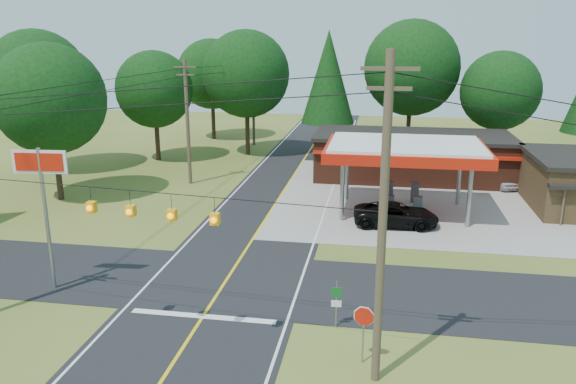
% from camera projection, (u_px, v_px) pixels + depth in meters
% --- Properties ---
extents(ground, '(120.00, 120.00, 0.00)m').
position_uv_depth(ground, '(225.00, 282.00, 27.92)').
color(ground, '#4C5F21').
rests_on(ground, ground).
extents(main_highway, '(8.00, 120.00, 0.02)m').
position_uv_depth(main_highway, '(225.00, 282.00, 27.92)').
color(main_highway, black).
rests_on(main_highway, ground).
extents(cross_road, '(70.00, 7.00, 0.02)m').
position_uv_depth(cross_road, '(225.00, 282.00, 27.92)').
color(cross_road, black).
rests_on(cross_road, ground).
extents(lane_center_yellow, '(0.15, 110.00, 0.00)m').
position_uv_depth(lane_center_yellow, '(225.00, 282.00, 27.91)').
color(lane_center_yellow, yellow).
rests_on(lane_center_yellow, main_highway).
extents(gas_canopy, '(10.60, 7.40, 4.88)m').
position_uv_depth(gas_canopy, '(405.00, 152.00, 37.66)').
color(gas_canopy, gray).
rests_on(gas_canopy, ground).
extents(convenience_store, '(16.40, 7.55, 3.80)m').
position_uv_depth(convenience_store, '(412.00, 156.00, 47.62)').
color(convenience_store, '#592919').
rests_on(convenience_store, ground).
extents(utility_pole_near_right, '(1.80, 0.30, 11.50)m').
position_uv_depth(utility_pole_near_right, '(383.00, 222.00, 18.46)').
color(utility_pole_near_right, '#473828').
rests_on(utility_pole_near_right, ground).
extents(utility_pole_far_left, '(1.80, 0.30, 10.00)m').
position_uv_depth(utility_pole_far_left, '(187.00, 121.00, 44.84)').
color(utility_pole_far_left, '#473828').
rests_on(utility_pole_far_left, ground).
extents(utility_pole_north, '(0.30, 0.30, 9.50)m').
position_uv_depth(utility_pole_north, '(253.00, 102.00, 60.86)').
color(utility_pole_north, '#473828').
rests_on(utility_pole_north, ground).
extents(overhead_beacons, '(17.04, 2.04, 1.03)m').
position_uv_depth(overhead_beacons, '(150.00, 194.00, 20.69)').
color(overhead_beacons, black).
rests_on(overhead_beacons, ground).
extents(treeline_backdrop, '(70.27, 51.59, 13.30)m').
position_uv_depth(treeline_backdrop, '(307.00, 86.00, 48.52)').
color(treeline_backdrop, '#332316').
rests_on(treeline_backdrop, ground).
extents(suv_car, '(5.58, 5.58, 1.49)m').
position_uv_depth(suv_car, '(396.00, 215.00, 35.86)').
color(suv_car, black).
rests_on(suv_car, ground).
extents(sedan_car, '(4.80, 4.80, 1.30)m').
position_uv_depth(sedan_car, '(501.00, 179.00, 44.97)').
color(sedan_car, silver).
rests_on(sedan_car, ground).
extents(big_stop_sign, '(2.57, 0.31, 6.93)m').
position_uv_depth(big_stop_sign, '(42.00, 186.00, 25.87)').
color(big_stop_sign, gray).
rests_on(big_stop_sign, ground).
extents(octagonal_stop_sign, '(0.80, 0.21, 2.33)m').
position_uv_depth(octagonal_stop_sign, '(364.00, 321.00, 20.63)').
color(octagonal_stop_sign, gray).
rests_on(octagonal_stop_sign, ground).
extents(route_sign_post, '(0.43, 0.09, 2.10)m').
position_uv_depth(route_sign_post, '(336.00, 300.00, 23.32)').
color(route_sign_post, gray).
rests_on(route_sign_post, ground).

